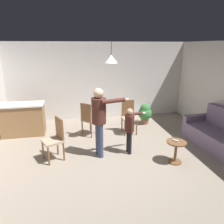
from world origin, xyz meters
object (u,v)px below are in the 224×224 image
person_child (130,126)px  dining_chair_near_wall (55,137)px  person_adult (99,115)px  potted_plant_corner (145,113)px  kitchen_counter (23,119)px  dining_chair_by_counter (89,118)px  couch_floral (218,135)px  side_table_by_couch (176,149)px  dining_chair_centre_back (129,116)px  spare_remote_on_table (176,141)px

person_child → dining_chair_near_wall: size_ratio=1.16×
person_adult → potted_plant_corner: 2.70m
kitchen_counter → dining_chair_by_counter: bearing=-13.5°
couch_floral → side_table_by_couch: 1.56m
couch_floral → dining_chair_near_wall: 4.14m
couch_floral → person_adult: size_ratio=1.11×
kitchen_counter → dining_chair_centre_back: 3.15m
side_table_by_couch → kitchen_counter: bearing=147.0°
dining_chair_near_wall → spare_remote_on_table: (2.65, -0.69, -0.01)m
dining_chair_near_wall → potted_plant_corner: 3.40m
side_table_by_couch → dining_chair_by_counter: bearing=132.6°
person_adult → couch_floral: bearing=73.9°
person_child → dining_chair_by_counter: person_child is taller
person_adult → dining_chair_centre_back: size_ratio=1.67×
person_adult → spare_remote_on_table: person_adult is taller
person_adult → dining_chair_centre_back: person_adult is taller
dining_chair_near_wall → kitchen_counter: bearing=6.0°
person_adult → spare_remote_on_table: bearing=54.5°
couch_floral → dining_chair_near_wall: same height
spare_remote_on_table → person_adult: bearing=158.2°
dining_chair_centre_back → dining_chair_by_counter: bearing=-1.4°
kitchen_counter → potted_plant_corner: size_ratio=1.79×
potted_plant_corner → spare_remote_on_table: size_ratio=5.41×
dining_chair_by_counter → dining_chair_centre_back: bearing=47.1°
side_table_by_couch → person_child: size_ratio=0.45×
couch_floral → dining_chair_centre_back: size_ratio=1.85×
couch_floral → dining_chair_centre_back: (-2.04, 1.39, 0.21)m
spare_remote_on_table → dining_chair_centre_back: bearing=106.2°
person_child → potted_plant_corner: size_ratio=1.64×
spare_remote_on_table → dining_chair_by_counter: bearing=132.4°
kitchen_counter → dining_chair_centre_back: (3.12, -0.48, 0.07)m
couch_floral → person_adult: 3.18m
dining_chair_centre_back → potted_plant_corner: dining_chair_centre_back is taller
dining_chair_near_wall → dining_chair_centre_back: bearing=-85.0°
potted_plant_corner → dining_chair_near_wall: bearing=-147.0°
dining_chair_by_counter → spare_remote_on_table: (1.76, -1.93, -0.01)m
person_child → dining_chair_centre_back: person_child is taller
kitchen_counter → potted_plant_corner: bearing=2.3°
person_adult → person_child: person_adult is taller
kitchen_counter → spare_remote_on_table: (3.67, -2.38, 0.06)m
dining_chair_centre_back → spare_remote_on_table: size_ratio=7.69×
kitchen_counter → dining_chair_near_wall: 1.98m
kitchen_counter → dining_chair_by_counter: 1.96m
dining_chair_near_wall → spare_remote_on_table: 2.74m
kitchen_counter → spare_remote_on_table: kitchen_counter is taller
side_table_by_couch → dining_chair_centre_back: (-0.57, 1.92, 0.22)m
dining_chair_by_counter → spare_remote_on_table: size_ratio=7.69×
kitchen_counter → dining_chair_by_counter: (1.91, -0.46, 0.07)m
couch_floral → person_child: size_ratio=1.60×
person_child → potted_plant_corner: person_child is taller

